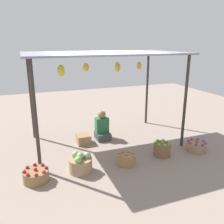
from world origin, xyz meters
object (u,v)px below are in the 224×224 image
(basket_green_apples, at_px, (162,149))
(basket_purple_onions, at_px, (196,146))
(vendor_person, at_px, (102,128))
(basket_potatoes, at_px, (126,159))
(wooden_crate_near_vendor, at_px, (83,139))
(basket_cabbages, at_px, (81,164))
(basket_red_apples, at_px, (36,175))

(basket_green_apples, xyz_separation_m, basket_purple_onions, (0.91, -0.08, -0.05))
(vendor_person, bearing_deg, basket_green_apples, -56.22)
(basket_potatoes, height_order, wooden_crate_near_vendor, basket_potatoes)
(basket_cabbages, distance_m, basket_green_apples, 1.91)
(basket_potatoes, bearing_deg, basket_red_apples, 179.71)
(basket_green_apples, xyz_separation_m, wooden_crate_near_vendor, (-1.52, 1.31, -0.04))
(vendor_person, bearing_deg, basket_red_apples, -140.38)
(basket_red_apples, relative_size, basket_green_apples, 1.24)
(vendor_person, relative_size, basket_purple_onions, 1.69)
(wooden_crate_near_vendor, bearing_deg, basket_cabbages, -106.41)
(basket_red_apples, relative_size, basket_cabbages, 1.02)
(basket_red_apples, xyz_separation_m, basket_purple_onions, (3.69, -0.02, -0.01))
(basket_green_apples, relative_size, basket_purple_onions, 0.83)
(basket_potatoes, xyz_separation_m, basket_green_apples, (0.93, 0.07, 0.05))
(basket_green_apples, height_order, basket_purple_onions, basket_green_apples)
(basket_cabbages, xyz_separation_m, basket_purple_onions, (2.82, -0.06, -0.07))
(vendor_person, height_order, basket_green_apples, vendor_person)
(basket_cabbages, distance_m, basket_purple_onions, 2.82)
(basket_red_apples, bearing_deg, vendor_person, 39.62)
(basket_red_apples, distance_m, basket_cabbages, 0.87)
(vendor_person, height_order, basket_potatoes, vendor_person)
(vendor_person, xyz_separation_m, basket_potatoes, (0.03, -1.51, -0.19))
(basket_cabbages, bearing_deg, basket_purple_onions, -1.12)
(basket_red_apples, xyz_separation_m, basket_cabbages, (0.87, 0.04, 0.06))
(vendor_person, height_order, basket_cabbages, vendor_person)
(basket_purple_onions, bearing_deg, vendor_person, 140.98)
(wooden_crate_near_vendor, bearing_deg, basket_purple_onions, -29.66)
(basket_potatoes, distance_m, basket_green_apples, 0.93)
(basket_green_apples, bearing_deg, wooden_crate_near_vendor, 139.34)
(basket_purple_onions, height_order, wooden_crate_near_vendor, basket_purple_onions)
(vendor_person, xyz_separation_m, basket_cabbages, (-0.95, -1.46, -0.12))
(basket_potatoes, bearing_deg, basket_green_apples, 4.34)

